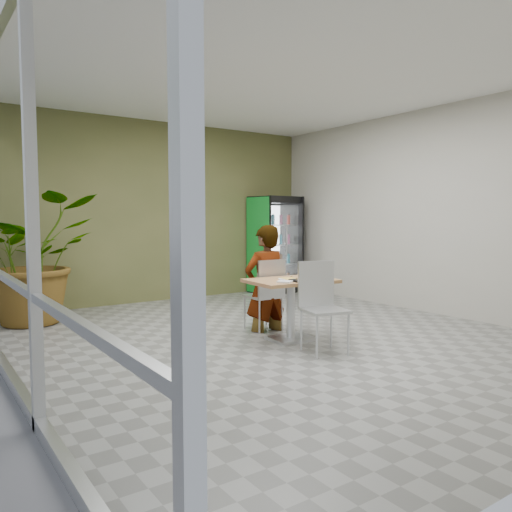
% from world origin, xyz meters
% --- Properties ---
extents(ground, '(7.00, 7.00, 0.00)m').
position_xyz_m(ground, '(0.00, 0.00, 0.00)').
color(ground, gray).
rests_on(ground, ground).
extents(room_envelope, '(6.00, 7.00, 3.20)m').
position_xyz_m(room_envelope, '(0.00, 0.00, 1.60)').
color(room_envelope, '#BBB7A9').
rests_on(room_envelope, ground).
extents(storefront_frame, '(0.10, 7.00, 3.20)m').
position_xyz_m(storefront_frame, '(-3.00, 0.00, 1.60)').
color(storefront_frame, silver).
rests_on(storefront_frame, ground).
extents(dining_table, '(1.06, 0.78, 0.75)m').
position_xyz_m(dining_table, '(0.08, -0.15, 0.54)').
color(dining_table, '#A36646').
rests_on(dining_table, ground).
extents(chair_far, '(0.43, 0.43, 0.95)m').
position_xyz_m(chair_far, '(0.14, 0.42, 0.56)').
color(chair_far, silver).
rests_on(chair_far, ground).
extents(chair_near, '(0.54, 0.55, 1.01)m').
position_xyz_m(chair_near, '(0.05, -0.71, 0.59)').
color(chair_near, silver).
rests_on(chair_near, ground).
extents(seated_woman, '(0.63, 0.41, 1.70)m').
position_xyz_m(seated_woman, '(0.14, 0.47, 0.55)').
color(seated_woman, black).
rests_on(seated_woman, ground).
extents(pizza_plate, '(0.31, 0.25, 0.03)m').
position_xyz_m(pizza_plate, '(0.03, -0.15, 0.77)').
color(pizza_plate, silver).
rests_on(pizza_plate, dining_table).
extents(soda_cup, '(0.09, 0.09, 0.17)m').
position_xyz_m(soda_cup, '(0.37, -0.19, 0.83)').
color(soda_cup, silver).
rests_on(soda_cup, dining_table).
extents(napkin_stack, '(0.22, 0.22, 0.02)m').
position_xyz_m(napkin_stack, '(-0.17, -0.35, 0.76)').
color(napkin_stack, silver).
rests_on(napkin_stack, dining_table).
extents(cafeteria_tray, '(0.44, 0.34, 0.02)m').
position_xyz_m(cafeteria_tray, '(0.14, -0.44, 0.76)').
color(cafeteria_tray, black).
rests_on(cafeteria_tray, dining_table).
extents(beverage_fridge, '(0.95, 0.76, 1.91)m').
position_xyz_m(beverage_fridge, '(2.30, 3.13, 0.96)').
color(beverage_fridge, black).
rests_on(beverage_fridge, ground).
extents(potted_plant, '(2.03, 1.89, 1.85)m').
position_xyz_m(potted_plant, '(-2.29, 2.72, 0.92)').
color(potted_plant, '#2D712E').
rests_on(potted_plant, ground).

